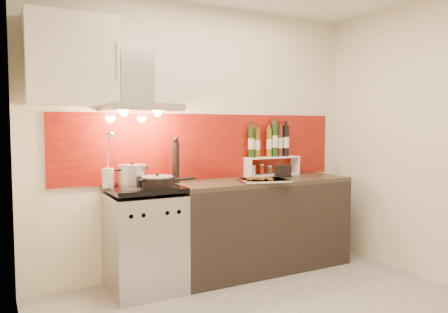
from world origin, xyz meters
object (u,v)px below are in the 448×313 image
saute_pan (158,181)px  counter (261,224)px  pepper_mill (176,161)px  stock_pot (132,175)px  baking_tray (263,180)px  range_stove (145,240)px

saute_pan → counter: bearing=5.9°
pepper_mill → counter: bearing=-9.1°
saute_pan → pepper_mill: (0.26, 0.25, 0.15)m
stock_pot → pepper_mill: size_ratio=0.58×
stock_pot → baking_tray: 1.22m
range_stove → saute_pan: size_ratio=1.79×
range_stove → pepper_mill: (0.35, 0.14, 0.67)m
stock_pot → baking_tray: stock_pot is taller
saute_pan → pepper_mill: size_ratio=1.19×
range_stove → baking_tray: 1.22m
counter → stock_pot: (-1.28, 0.09, 0.55)m
counter → stock_pot: bearing=176.1°
saute_pan → baking_tray: saute_pan is taller
range_stove → baking_tray: baking_tray is taller
range_stove → baking_tray: bearing=-8.2°
counter → saute_pan: 1.23m
pepper_mill → baking_tray: bearing=-21.5°
range_stove → stock_pot: bearing=129.2°
stock_pot → pepper_mill: 0.44m
pepper_mill → baking_tray: size_ratio=0.81×
saute_pan → stock_pot: bearing=128.9°
stock_pot → pepper_mill: bearing=6.5°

